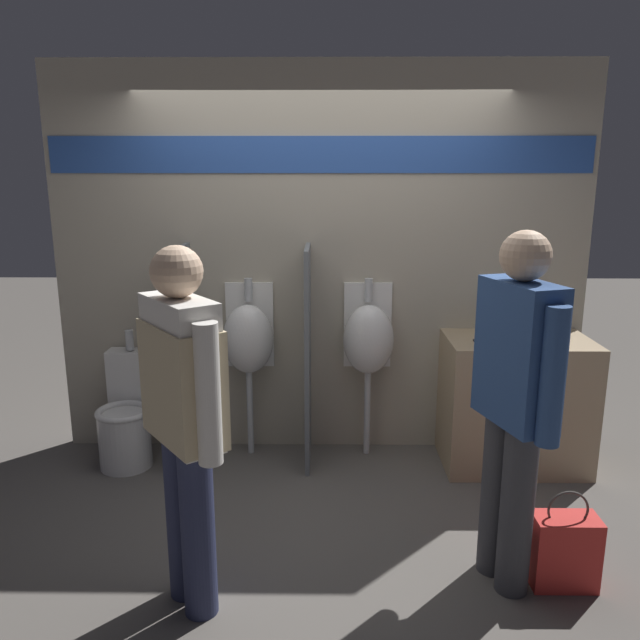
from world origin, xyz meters
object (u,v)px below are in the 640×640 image
object	(u,v)px
urinal_far	(368,339)
person_in_vest	(184,407)
person_with_lanyard	(515,398)
cell_phone	(481,343)
shopping_bag	(564,550)
toilet	(127,419)
sink_basin	(510,328)
urinal_near_counter	(248,339)

from	to	relation	value
urinal_far	person_in_vest	size ratio (longest dim) A/B	0.75
person_with_lanyard	cell_phone	bearing A→B (deg)	-23.89
urinal_far	shopping_bag	bearing A→B (deg)	-59.57
toilet	shopping_bag	world-z (taller)	toilet
sink_basin	urinal_far	bearing A→B (deg)	173.51
sink_basin	person_in_vest	size ratio (longest dim) A/B	0.24
urinal_near_counter	person_in_vest	xyz separation A→B (m)	(-0.08, -1.62, 0.13)
person_with_lanyard	shopping_bag	bearing A→B (deg)	-116.09
toilet	person_with_lanyard	xyz separation A→B (m)	(2.25, -1.28, 0.64)
cell_phone	urinal_near_counter	size ratio (longest dim) A/B	0.11
person_with_lanyard	sink_basin	bearing A→B (deg)	-32.93
sink_basin	cell_phone	xyz separation A→B (m)	(-0.24, -0.17, -0.06)
toilet	person_with_lanyard	bearing A→B (deg)	-29.52
shopping_bag	cell_phone	bearing A→B (deg)	97.62
person_with_lanyard	urinal_near_counter	bearing A→B (deg)	26.83
cell_phone	toilet	world-z (taller)	cell_phone
urinal_near_counter	shopping_bag	distance (m)	2.35
urinal_near_counter	person_with_lanyard	bearing A→B (deg)	-45.36
person_in_vest	toilet	bearing A→B (deg)	-9.94
urinal_far	person_with_lanyard	bearing A→B (deg)	-67.86
shopping_bag	urinal_near_counter	bearing A→B (deg)	139.03
sink_basin	toilet	xyz separation A→B (m)	(-2.61, -0.05, -0.64)
person_in_vest	shopping_bag	distance (m)	1.95
urinal_near_counter	shopping_bag	size ratio (longest dim) A/B	2.50
toilet	shopping_bag	distance (m)	2.86
person_in_vest	person_with_lanyard	size ratio (longest dim) A/B	0.97
urinal_near_counter	urinal_far	size ratio (longest dim) A/B	1.00
person_in_vest	person_with_lanyard	world-z (taller)	person_with_lanyard
urinal_far	person_with_lanyard	world-z (taller)	person_with_lanyard
cell_phone	shopping_bag	xyz separation A→B (m)	(0.16, -1.20, -0.71)
sink_basin	urinal_far	size ratio (longest dim) A/B	0.32
urinal_far	shopping_bag	size ratio (longest dim) A/B	2.50
toilet	urinal_near_counter	bearing A→B (deg)	10.93
toilet	shopping_bag	bearing A→B (deg)	-27.44
sink_basin	person_with_lanyard	world-z (taller)	person_with_lanyard
cell_phone	urinal_far	bearing A→B (deg)	158.37
cell_phone	person_in_vest	distance (m)	2.11
urinal_near_counter	person_with_lanyard	distance (m)	2.02
urinal_far	person_with_lanyard	distance (m)	1.56
urinal_far	person_in_vest	world-z (taller)	person_in_vest
person_in_vest	urinal_near_counter	bearing A→B (deg)	-40.03
cell_phone	toilet	distance (m)	2.45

